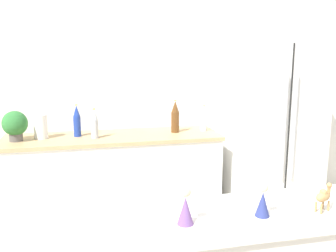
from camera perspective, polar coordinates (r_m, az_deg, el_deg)
The scene contains 12 objects.
wall_back at distance 3.95m, azimuth -2.22°, elevation 5.23°, with size 8.00×0.06×2.55m.
back_counter at distance 3.75m, azimuth -8.19°, elevation -8.13°, with size 2.05×0.63×0.90m.
refrigerator at distance 4.00m, azimuth 15.20°, elevation -0.50°, with size 0.90×0.76×1.80m.
potted_plant at distance 3.61m, azimuth -22.29°, elevation 0.21°, with size 0.22×0.22×0.27m.
paper_towel_roll at distance 3.64m, azimuth -18.82°, elevation -0.07°, with size 0.12×0.12×0.22m.
back_bottle_0 at distance 3.80m, azimuth 5.45°, elevation 1.11°, with size 0.07×0.07×0.26m.
back_bottle_1 at distance 3.51m, azimuth -11.13°, elevation 0.28°, with size 0.07×0.07×0.28m.
back_bottle_2 at distance 3.70m, azimuth 1.10°, elevation 1.39°, with size 0.08×0.08×0.32m.
back_bottle_3 at distance 3.63m, azimuth -13.71°, elevation 0.71°, with size 0.07×0.07×0.31m.
camel_figurine at distance 1.86m, azimuth 22.62°, elevation -9.79°, with size 0.10×0.08×0.13m.
wise_man_figurine_blue at distance 1.73m, azimuth 14.24°, elevation -11.16°, with size 0.07×0.07×0.15m.
wise_man_figurine_crimson at distance 1.60m, azimuth 2.69°, elevation -12.40°, with size 0.07×0.07×0.17m.
Camera 1 is at (-0.73, -1.13, 1.69)m, focal length 40.00 mm.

